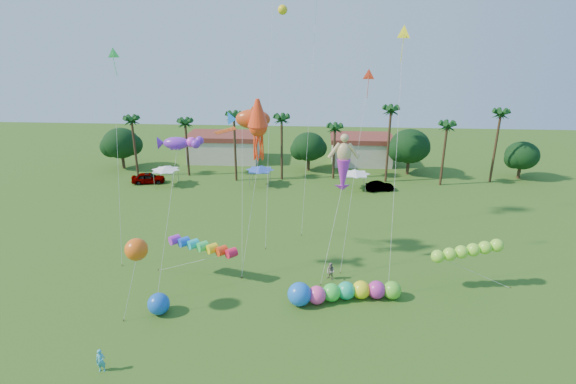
# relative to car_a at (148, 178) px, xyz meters

# --- Properties ---
(ground) EXTENTS (160.00, 160.00, 0.00)m
(ground) POSITION_rel_car_a_xyz_m (23.08, -36.76, -0.83)
(ground) COLOR #285116
(ground) RESTS_ON ground
(tree_line) EXTENTS (69.46, 8.91, 11.00)m
(tree_line) POSITION_rel_car_a_xyz_m (26.65, 7.23, 3.45)
(tree_line) COLOR #3A2819
(tree_line) RESTS_ON ground
(buildings_row) EXTENTS (35.00, 7.00, 4.00)m
(buildings_row) POSITION_rel_car_a_xyz_m (19.99, 13.24, 1.17)
(buildings_row) COLOR beige
(buildings_row) RESTS_ON ground
(tent_row) EXTENTS (31.00, 4.00, 0.60)m
(tent_row) POSITION_rel_car_a_xyz_m (17.08, -0.43, 1.92)
(tent_row) COLOR white
(tent_row) RESTS_ON ground
(car_a) EXTENTS (5.14, 2.84, 1.66)m
(car_a) POSITION_rel_car_a_xyz_m (0.00, 0.00, 0.00)
(car_a) COLOR #4C4C54
(car_a) RESTS_ON ground
(car_b) EXTENTS (4.31, 2.17, 1.35)m
(car_b) POSITION_rel_car_a_xyz_m (34.66, -0.99, -0.15)
(car_b) COLOR #4C4C54
(car_b) RESTS_ON ground
(spectator_a) EXTENTS (0.67, 0.49, 1.72)m
(spectator_a) POSITION_rel_car_a_xyz_m (11.03, -39.03, 0.03)
(spectator_a) COLOR #3AA8CC
(spectator_a) RESTS_ON ground
(spectator_b) EXTENTS (1.06, 1.02, 1.72)m
(spectator_b) POSITION_rel_car_a_xyz_m (27.03, -25.96, 0.03)
(spectator_b) COLOR gray
(spectator_b) RESTS_ON ground
(caterpillar_inflatable) EXTENTS (10.04, 3.52, 2.04)m
(caterpillar_inflatable) POSITION_rel_car_a_xyz_m (27.79, -29.37, 0.03)
(caterpillar_inflatable) COLOR #FF439A
(caterpillar_inflatable) RESTS_ON ground
(blue_ball) EXTENTS (1.82, 1.82, 1.82)m
(blue_ball) POSITION_rel_car_a_xyz_m (12.74, -32.23, 0.08)
(blue_ball) COLOR blue
(blue_ball) RESTS_ON ground
(rainbow_tube) EXTENTS (9.03, 4.25, 3.53)m
(rainbow_tube) POSITION_rel_car_a_xyz_m (16.31, -27.08, 2.25)
(rainbow_tube) COLOR #EE1A41
(rainbow_tube) RESTS_ON ground
(green_worm) EXTENTS (10.22, 2.05, 3.96)m
(green_worm) POSITION_rel_car_a_xyz_m (36.41, -26.80, 2.42)
(green_worm) COLOR #92EF35
(green_worm) RESTS_ON ground
(orange_ball_kite) EXTENTS (2.42, 2.70, 6.69)m
(orange_ball_kite) POSITION_rel_car_a_xyz_m (11.36, -32.02, 4.94)
(orange_ball_kite) COLOR orange
(orange_ball_kite) RESTS_ON ground
(merman_kite) EXTENTS (3.16, 5.61, 12.70)m
(merman_kite) POSITION_rel_car_a_xyz_m (28.00, -22.35, 9.23)
(merman_kite) COLOR tan
(merman_kite) RESTS_ON ground
(fish_kite) EXTENTS (5.20, 6.91, 15.22)m
(fish_kite) POSITION_rel_car_a_xyz_m (19.37, -21.10, 13.35)
(fish_kite) COLOR #CF4417
(fish_kite) RESTS_ON ground
(squid_kite) EXTENTS (2.63, 5.14, 16.41)m
(squid_kite) POSITION_rel_car_a_xyz_m (20.02, -22.41, 12.84)
(squid_kite) COLOR #FF3C14
(squid_kite) RESTS_ON ground
(lobster_kite) EXTENTS (4.34, 6.30, 13.67)m
(lobster_kite) POSITION_rel_car_a_xyz_m (13.30, -25.74, 12.06)
(lobster_kite) COLOR purple
(lobster_kite) RESTS_ON ground
(delta_kite_red) EXTENTS (2.62, 3.81, 18.87)m
(delta_kite_red) POSITION_rel_car_a_xyz_m (29.93, -21.23, 17.13)
(delta_kite_red) COLOR #FE3C1C
(delta_kite_red) RESTS_ON ground
(delta_kite_yellow) EXTENTS (1.22, 4.09, 22.54)m
(delta_kite_yellow) POSITION_rel_car_a_xyz_m (32.10, -24.96, 20.73)
(delta_kite_yellow) COLOR #F9F219
(delta_kite_yellow) RESTS_ON ground
(delta_kite_green) EXTENTS (1.23, 4.42, 20.60)m
(delta_kite_green) POSITION_rel_car_a_xyz_m (6.40, -20.74, 18.80)
(delta_kite_green) COLOR #37ED5A
(delta_kite_green) RESTS_ON ground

